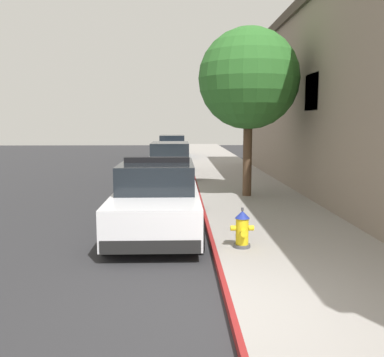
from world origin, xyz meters
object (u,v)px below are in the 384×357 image
(parked_car_dark_far, at_px, (172,147))
(street_tree, at_px, (249,79))
(police_cruiser, at_px, (157,198))
(fire_hydrant, at_px, (242,229))
(parked_car_silver_ahead, at_px, (170,161))

(parked_car_dark_far, bearing_deg, street_tree, -80.56)
(police_cruiser, height_order, street_tree, street_tree)
(police_cruiser, relative_size, street_tree, 0.93)
(fire_hydrant, relative_size, street_tree, 0.15)
(police_cruiser, height_order, parked_car_silver_ahead, police_cruiser)
(parked_car_silver_ahead, xyz_separation_m, fire_hydrant, (1.58, -11.15, -0.26))
(parked_car_dark_far, distance_m, fire_hydrant, 21.54)
(parked_car_dark_far, bearing_deg, police_cruiser, -90.12)
(police_cruiser, distance_m, street_tree, 5.55)
(police_cruiser, bearing_deg, parked_car_silver_ahead, 89.35)
(parked_car_silver_ahead, bearing_deg, street_tree, -64.93)
(police_cruiser, height_order, parked_car_dark_far, police_cruiser)
(police_cruiser, relative_size, parked_car_dark_far, 1.00)
(police_cruiser, relative_size, parked_car_silver_ahead, 1.00)
(parked_car_dark_far, relative_size, street_tree, 0.93)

